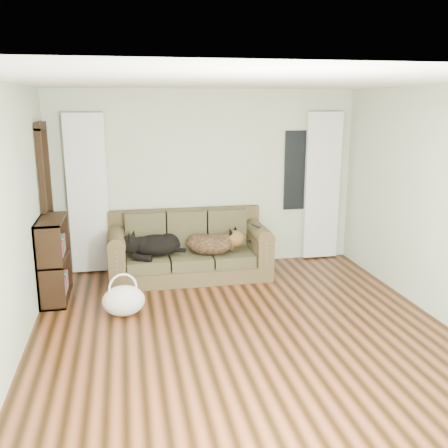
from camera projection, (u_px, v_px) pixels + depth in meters
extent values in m
plane|color=black|center=(245.00, 335.00, 5.30)|extent=(5.00, 5.00, 0.00)
plane|color=white|center=(248.00, 82.00, 4.68)|extent=(5.00, 5.00, 0.00)
cube|color=beige|center=(206.00, 179.00, 7.37)|extent=(4.50, 0.04, 2.60)
cube|color=beige|center=(8.00, 227.00, 4.56)|extent=(0.04, 5.00, 2.60)
cube|color=beige|center=(447.00, 207.00, 5.42)|extent=(0.04, 5.00, 2.60)
cube|color=silver|center=(88.00, 194.00, 7.01)|extent=(0.55, 0.08, 2.25)
cube|color=silver|center=(322.00, 186.00, 7.68)|extent=(0.55, 0.08, 2.25)
cube|color=black|center=(300.00, 170.00, 7.60)|extent=(0.50, 0.03, 1.20)
cube|color=black|center=(47.00, 208.00, 6.58)|extent=(0.07, 0.60, 2.10)
cube|color=brown|center=(189.00, 246.00, 7.01)|extent=(2.22, 0.96, 0.91)
ellipsoid|color=black|center=(153.00, 246.00, 6.87)|extent=(0.71, 0.51, 0.29)
ellipsoid|color=black|center=(212.00, 244.00, 6.97)|extent=(0.81, 0.71, 0.30)
cube|color=black|center=(256.00, 226.00, 6.98)|extent=(0.10, 0.19, 0.02)
ellipsoid|color=silver|center=(124.00, 302.00, 5.77)|extent=(0.52, 0.42, 0.36)
cube|color=black|center=(54.00, 261.00, 6.19)|extent=(0.41, 0.86, 1.04)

